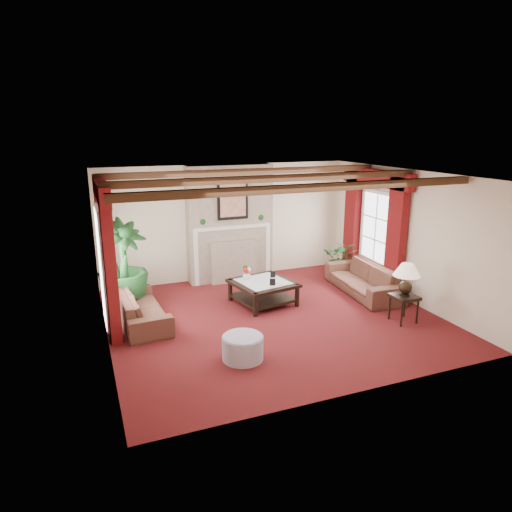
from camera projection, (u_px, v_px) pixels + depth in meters
name	position (u px, v px, depth m)	size (l,w,h in m)	color
floor	(273.00, 318.00, 8.68)	(6.00, 6.00, 0.00)	#4B100D
ceiling	(275.00, 175.00, 7.95)	(6.00, 6.00, 0.00)	white
back_wall	(227.00, 222.00, 10.78)	(6.00, 0.02, 2.70)	beige
left_wall	(102.00, 267.00, 7.26)	(0.02, 5.50, 2.70)	beige
right_wall	(407.00, 236.00, 9.38)	(0.02, 5.50, 2.70)	beige
ceiling_beams	(275.00, 178.00, 7.97)	(6.00, 3.00, 0.12)	#381F11
fireplace	(229.00, 165.00, 10.24)	(2.00, 0.52, 2.70)	#9E8166
french_door_left	(96.00, 209.00, 7.95)	(0.10, 1.10, 2.16)	white
french_door_right	(379.00, 192.00, 10.05)	(0.10, 1.10, 2.16)	white
curtains_left	(100.00, 184.00, 7.88)	(0.20, 2.40, 2.55)	#520B0B
curtains_right	(377.00, 173.00, 9.90)	(0.20, 2.40, 2.55)	#520B0B
sofa_left	(140.00, 302.00, 8.43)	(0.69, 1.99, 0.77)	#3A0F16
sofa_right	(364.00, 274.00, 9.93)	(0.80, 2.20, 0.84)	#3A0F16
potted_palm	(124.00, 283.00, 9.11)	(1.79, 2.05, 1.00)	black
small_plant	(341.00, 263.00, 10.97)	(1.23, 1.24, 0.72)	black
coffee_table	(263.00, 292.00, 9.37)	(1.14, 1.14, 0.47)	black
side_table	(403.00, 308.00, 8.47)	(0.44, 0.44, 0.52)	black
ottoman	(243.00, 348.00, 7.10)	(0.65, 0.65, 0.38)	#938A9D
table_lamp	(406.00, 279.00, 8.32)	(0.49, 0.49, 0.63)	black
flower_vase	(247.00, 275.00, 9.44)	(0.18, 0.18, 0.17)	silver
book	(278.00, 277.00, 9.09)	(0.20, 0.14, 0.31)	black
photo_frame_a	(272.00, 282.00, 9.03)	(0.11, 0.02, 0.15)	black
photo_frame_b	(273.00, 275.00, 9.52)	(0.11, 0.02, 0.14)	black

